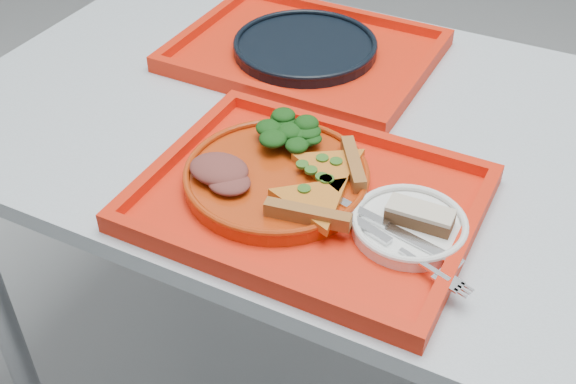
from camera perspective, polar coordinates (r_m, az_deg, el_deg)
The scene contains 13 objects.
table at distance 1.17m, azimuth 11.01°, elevation 0.49°, with size 1.60×0.80×0.75m.
tray_main at distance 1.00m, azimuth 1.63°, elevation -0.84°, with size 0.45×0.35×0.01m, color red.
tray_far at distance 1.34m, azimuth 1.36°, elevation 10.78°, with size 0.45×0.35×0.01m, color red.
dinner_plate at distance 1.01m, azimuth -0.91°, elevation 1.04°, with size 0.26×0.26×0.02m, color #A82F0B.
side_plate at distance 0.95m, azimuth 9.54°, elevation -2.79°, with size 0.15×0.15×0.01m, color white.
navy_plate at distance 1.34m, azimuth 1.36°, elevation 11.31°, with size 0.26×0.26×0.02m, color black.
pizza_slice_a at distance 0.95m, azimuth 2.09°, elevation -0.57°, with size 0.13×0.11×0.02m, color gold, non-canonical shape.
pizza_slice_b at distance 1.01m, azimuth 3.46°, elevation 2.13°, with size 0.12×0.11×0.02m, color gold, non-canonical shape.
salad_heap at distance 1.05m, azimuth -0.13°, elevation 4.88°, with size 0.09×0.08×0.04m, color black.
meat_portion at distance 1.00m, azimuth -5.47°, elevation 1.81°, with size 0.09×0.07×0.03m, color brown.
dessert_bar at distance 0.94m, azimuth 10.38°, elevation -1.84°, with size 0.09×0.04×0.02m.
knife at distance 0.93m, azimuth 8.62°, elevation -3.04°, with size 0.18×0.02×0.01m, color silver.
fork at distance 0.91m, azimuth 8.77°, elevation -4.42°, with size 0.18×0.02×0.01m, color silver.
Camera 1 is at (0.21, -0.90, 1.40)m, focal length 45.00 mm.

